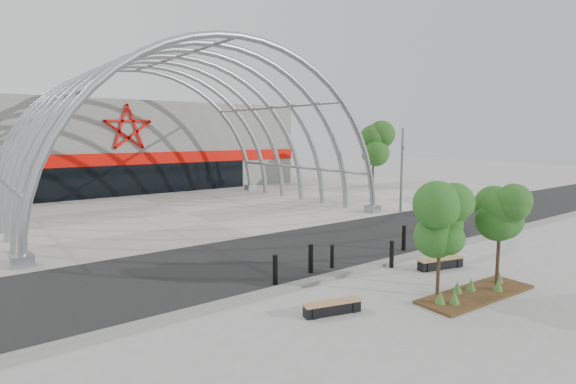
{
  "coord_description": "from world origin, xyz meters",
  "views": [
    {
      "loc": [
        -11.97,
        -11.83,
        5.19
      ],
      "look_at": [
        0.0,
        4.0,
        2.6
      ],
      "focal_mm": 28.0,
      "sensor_mm": 36.0,
      "label": 1
    }
  ],
  "objects_px": {
    "street_tree_1": "(500,219)",
    "bench_0": "(332,308)",
    "street_tree_0": "(441,218)",
    "bench_1": "(440,263)",
    "signal_pole": "(402,169)",
    "bollard_2": "(332,257)"
  },
  "relations": [
    {
      "from": "street_tree_1",
      "to": "bench_0",
      "type": "relative_size",
      "value": 1.88
    },
    {
      "from": "street_tree_0",
      "to": "bench_0",
      "type": "relative_size",
      "value": 1.98
    },
    {
      "from": "street_tree_1",
      "to": "bench_1",
      "type": "bearing_deg",
      "value": 74.3
    },
    {
      "from": "signal_pole",
      "to": "street_tree_1",
      "type": "xyz_separation_m",
      "value": [
        -9.52,
        -11.65,
        -0.46
      ]
    },
    {
      "from": "street_tree_0",
      "to": "bench_0",
      "type": "xyz_separation_m",
      "value": [
        -3.65,
        0.99,
        -2.39
      ]
    },
    {
      "from": "street_tree_0",
      "to": "bench_0",
      "type": "bearing_deg",
      "value": 164.79
    },
    {
      "from": "signal_pole",
      "to": "bench_1",
      "type": "xyz_separation_m",
      "value": [
        -8.79,
        -9.04,
        -2.7
      ]
    },
    {
      "from": "street_tree_1",
      "to": "bench_0",
      "type": "distance_m",
      "value": 6.34
    },
    {
      "from": "street_tree_1",
      "to": "bollard_2",
      "type": "distance_m",
      "value": 6.12
    },
    {
      "from": "signal_pole",
      "to": "bench_0",
      "type": "height_order",
      "value": "signal_pole"
    },
    {
      "from": "street_tree_0",
      "to": "street_tree_1",
      "type": "xyz_separation_m",
      "value": [
        1.96,
        -0.89,
        -0.13
      ]
    },
    {
      "from": "street_tree_0",
      "to": "bollard_2",
      "type": "height_order",
      "value": "street_tree_0"
    },
    {
      "from": "signal_pole",
      "to": "street_tree_1",
      "type": "distance_m",
      "value": 15.06
    },
    {
      "from": "bench_1",
      "to": "bollard_2",
      "type": "height_order",
      "value": "bollard_2"
    },
    {
      "from": "bench_0",
      "to": "bench_1",
      "type": "relative_size",
      "value": 0.9
    },
    {
      "from": "street_tree_1",
      "to": "bollard_2",
      "type": "relative_size",
      "value": 3.7
    },
    {
      "from": "bollard_2",
      "to": "street_tree_1",
      "type": "bearing_deg",
      "value": -63.48
    },
    {
      "from": "street_tree_0",
      "to": "signal_pole",
      "type": "bearing_deg",
      "value": 43.14
    },
    {
      "from": "signal_pole",
      "to": "bollard_2",
      "type": "height_order",
      "value": "signal_pole"
    },
    {
      "from": "bench_1",
      "to": "street_tree_1",
      "type": "bearing_deg",
      "value": -105.7
    },
    {
      "from": "bench_0",
      "to": "bench_1",
      "type": "bearing_deg",
      "value": 6.57
    },
    {
      "from": "bollard_2",
      "to": "bench_0",
      "type": "bearing_deg",
      "value": -132.6
    }
  ]
}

